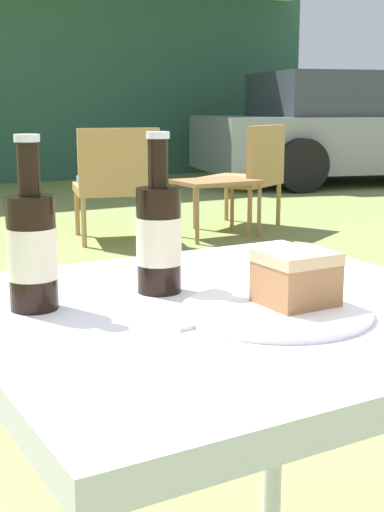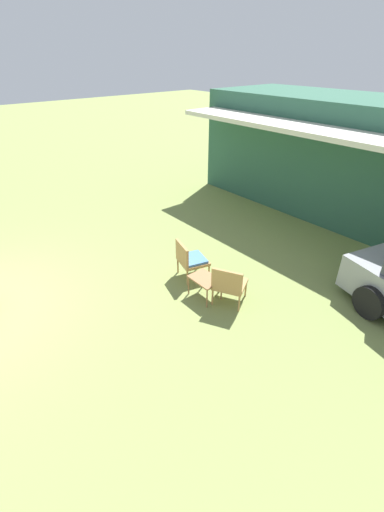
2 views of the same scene
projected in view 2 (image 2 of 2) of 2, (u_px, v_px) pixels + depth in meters
name	position (u px, v px, depth m)	size (l,w,h in m)	color
cabin_building	(361.00, 160.00, 9.48)	(9.23, 4.31, 3.13)	#2D5B47
wicker_chair_cushioned	(190.00, 259.00, 7.13)	(0.70, 0.69, 0.83)	#B2844C
wicker_chair_plain	(229.00, 283.00, 6.36)	(0.77, 0.76, 0.83)	#B2844C
garden_side_table	(205.00, 280.00, 6.57)	(0.59, 0.43, 0.44)	#996B42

